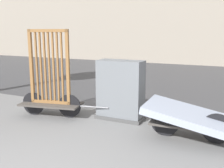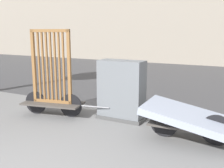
% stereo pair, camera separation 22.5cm
% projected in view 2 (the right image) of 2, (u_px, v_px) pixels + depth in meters
% --- Properties ---
extents(road_strip, '(56.00, 10.59, 0.01)m').
position_uv_depth(road_strip, '(183.00, 79.00, 11.23)').
color(road_strip, '#424244').
rests_on(road_strip, ground_plane).
extents(bike_cart_with_bedframe, '(2.17, 0.90, 2.06)m').
position_uv_depth(bike_cart_with_bedframe, '(52.00, 87.00, 6.24)').
color(bike_cart_with_bedframe, '#4C4742').
rests_on(bike_cart_with_bedframe, ground_plane).
extents(bike_cart_with_mattress, '(2.28, 1.15, 0.68)m').
position_uv_depth(bike_cart_with_mattress, '(190.00, 119.00, 4.80)').
color(bike_cart_with_mattress, '#4C4742').
rests_on(bike_cart_with_mattress, ground_plane).
extents(utility_cabinet, '(1.10, 0.53, 1.37)m').
position_uv_depth(utility_cabinet, '(121.00, 92.00, 5.99)').
color(utility_cabinet, '#4C4C4C').
rests_on(utility_cabinet, ground_plane).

